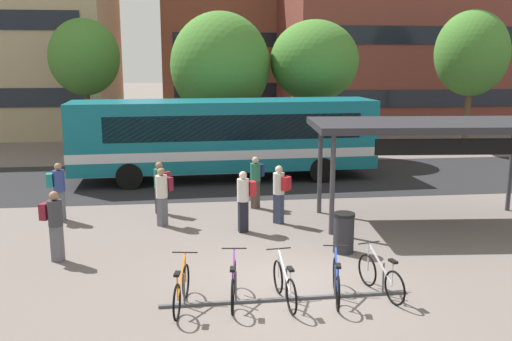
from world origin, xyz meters
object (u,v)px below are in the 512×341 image
at_px(commuter_navy_pack_1, 256,178).
at_px(parked_bicycle_purple_1, 234,285).
at_px(parked_bicycle_orange_0, 182,290).
at_px(parked_bicycle_blue_3, 336,282).
at_px(parked_bicycle_silver_4, 381,277).
at_px(commuter_maroon_pack_3, 163,193).
at_px(commuter_maroon_pack_6, 161,184).
at_px(parked_bicycle_white_2, 285,285).
at_px(street_tree_3, 472,54).
at_px(city_bus, 223,136).
at_px(trash_bin, 344,233).
at_px(commuter_teal_pack_4, 58,188).
at_px(commuter_red_pack_0, 280,190).
at_px(transit_shelter, 432,128).
at_px(street_tree_2, 84,58).
at_px(street_tree_1, 314,61).
at_px(street_tree_0, 220,66).
at_px(commuter_maroon_pack_2, 54,221).
at_px(commuter_red_pack_5, 244,197).

bearing_deg(commuter_navy_pack_1, parked_bicycle_purple_1, 27.20).
bearing_deg(parked_bicycle_orange_0, parked_bicycle_blue_3, -80.09).
bearing_deg(parked_bicycle_silver_4, commuter_maroon_pack_3, 26.75).
distance_m(parked_bicycle_orange_0, commuter_maroon_pack_6, 6.98).
xyz_separation_m(parked_bicycle_white_2, street_tree_3, (12.61, 17.34, 4.67)).
height_order(city_bus, trash_bin, city_bus).
bearing_deg(commuter_teal_pack_4, commuter_maroon_pack_3, -23.09).
height_order(city_bus, commuter_red_pack_0, city_bus).
distance_m(parked_bicycle_orange_0, parked_bicycle_white_2, 2.06).
relative_size(parked_bicycle_blue_3, street_tree_3, 0.23).
relative_size(transit_shelter, street_tree_3, 0.98).
distance_m(parked_bicycle_white_2, commuter_maroon_pack_6, 7.48).
bearing_deg(commuter_red_pack_0, commuter_maroon_pack_3, 38.76).
xyz_separation_m(parked_bicycle_blue_3, commuter_red_pack_0, (-0.32, 5.39, 0.63)).
xyz_separation_m(commuter_maroon_pack_3, street_tree_2, (-4.47, 13.75, 3.86)).
distance_m(parked_bicycle_silver_4, street_tree_3, 20.70).
bearing_deg(commuter_navy_pack_1, commuter_teal_pack_4, -45.52).
bearing_deg(commuter_maroon_pack_3, commuter_red_pack_0, 129.61).
xyz_separation_m(commuter_maroon_pack_3, street_tree_1, (6.79, 10.56, 3.69)).
xyz_separation_m(commuter_navy_pack_1, street_tree_1, (3.85, 8.92, 3.69)).
xyz_separation_m(parked_bicycle_orange_0, street_tree_0, (1.68, 16.37, 4.09)).
relative_size(parked_bicycle_silver_4, street_tree_3, 0.23).
distance_m(parked_bicycle_blue_3, commuter_maroon_pack_2, 6.89).
relative_size(transit_shelter, commuter_red_pack_5, 4.06).
height_order(parked_bicycle_orange_0, street_tree_1, street_tree_1).
relative_size(commuter_red_pack_0, street_tree_2, 0.26).
bearing_deg(commuter_navy_pack_1, commuter_maroon_pack_6, -46.24).
distance_m(city_bus, commuter_maroon_pack_2, 9.92).
bearing_deg(parked_bicycle_orange_0, commuter_maroon_pack_2, 54.85).
relative_size(parked_bicycle_blue_3, commuter_red_pack_5, 0.97).
height_order(commuter_teal_pack_4, trash_bin, commuter_teal_pack_4).
relative_size(parked_bicycle_blue_3, street_tree_1, 0.26).
bearing_deg(parked_bicycle_blue_3, commuter_navy_pack_1, 17.55).
height_order(commuter_navy_pack_1, commuter_maroon_pack_2, commuter_maroon_pack_2).
bearing_deg(commuter_red_pack_0, street_tree_3, -92.93).
bearing_deg(commuter_red_pack_5, city_bus, -98.75).
distance_m(parked_bicycle_orange_0, street_tree_1, 17.85).
height_order(parked_bicycle_white_2, street_tree_3, street_tree_3).
bearing_deg(commuter_maroon_pack_6, transit_shelter, -159.72).
height_order(parked_bicycle_purple_1, commuter_red_pack_5, commuter_red_pack_5).
xyz_separation_m(parked_bicycle_blue_3, commuter_navy_pack_1, (-0.81, 7.21, 0.61)).
distance_m(parked_bicycle_purple_1, street_tree_3, 22.45).
relative_size(parked_bicycle_orange_0, commuter_red_pack_5, 0.97).
bearing_deg(street_tree_1, commuter_teal_pack_4, -135.73).
relative_size(commuter_maroon_pack_3, commuter_teal_pack_4, 0.98).
bearing_deg(commuter_teal_pack_4, parked_bicycle_silver_4, -46.30).
relative_size(commuter_teal_pack_4, street_tree_1, 0.27).
bearing_deg(commuter_navy_pack_1, transit_shelter, 103.60).
bearing_deg(commuter_red_pack_0, city_bus, -36.42).
bearing_deg(parked_bicycle_silver_4, trash_bin, -12.58).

